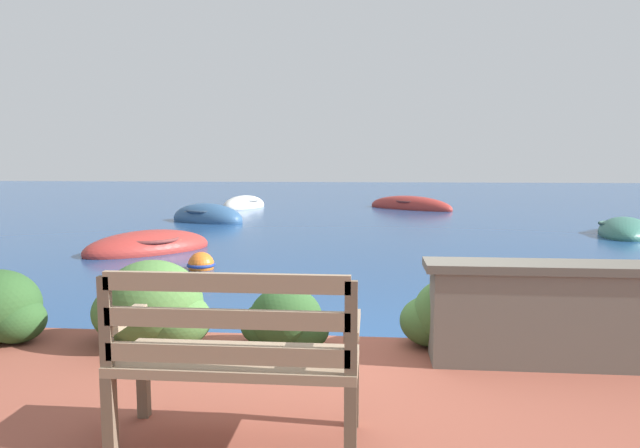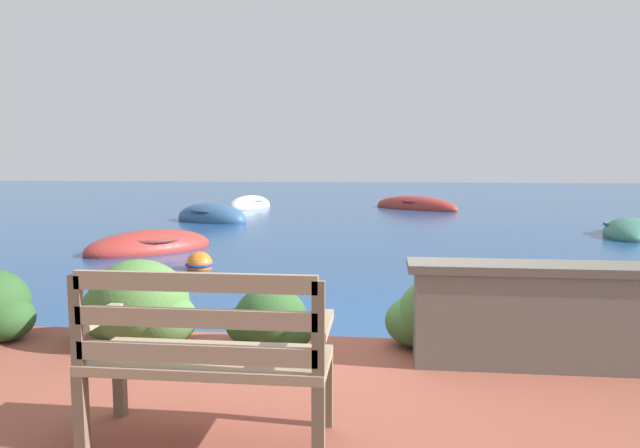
{
  "view_description": "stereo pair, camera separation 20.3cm",
  "coord_description": "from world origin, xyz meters",
  "px_view_note": "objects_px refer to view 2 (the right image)",
  "views": [
    {
      "loc": [
        0.15,
        -4.6,
        1.67
      ],
      "look_at": [
        -0.79,
        5.69,
        0.52
      ],
      "focal_mm": 32.0,
      "sensor_mm": 36.0,
      "label": 1
    },
    {
      "loc": [
        0.35,
        -4.58,
        1.67
      ],
      "look_at": [
        -0.79,
        5.69,
        0.52
      ],
      "focal_mm": 32.0,
      "sensor_mm": 36.0,
      "label": 2
    }
  ],
  "objects_px": {
    "park_bench": "(206,353)",
    "rowboat_distant": "(416,207)",
    "rowboat_far": "(212,219)",
    "rowboat_outer": "(250,206)",
    "rowboat_nearest": "(150,247)",
    "rowboat_mid": "(630,233)",
    "mooring_buoy": "(200,264)"
  },
  "relations": [
    {
      "from": "rowboat_outer",
      "to": "rowboat_distant",
      "type": "distance_m",
      "value": 5.86
    },
    {
      "from": "rowboat_mid",
      "to": "rowboat_far",
      "type": "distance_m",
      "value": 10.44
    },
    {
      "from": "rowboat_mid",
      "to": "rowboat_outer",
      "type": "height_order",
      "value": "rowboat_outer"
    },
    {
      "from": "rowboat_nearest",
      "to": "mooring_buoy",
      "type": "bearing_deg",
      "value": -95.39
    },
    {
      "from": "park_bench",
      "to": "rowboat_far",
      "type": "bearing_deg",
      "value": 111.5
    },
    {
      "from": "rowboat_far",
      "to": "rowboat_distant",
      "type": "relative_size",
      "value": 0.8
    },
    {
      "from": "park_bench",
      "to": "rowboat_mid",
      "type": "xyz_separation_m",
      "value": [
        6.43,
        10.68,
        -0.64
      ]
    },
    {
      "from": "rowboat_mid",
      "to": "park_bench",
      "type": "bearing_deg",
      "value": -9.63
    },
    {
      "from": "rowboat_nearest",
      "to": "rowboat_outer",
      "type": "height_order",
      "value": "rowboat_outer"
    },
    {
      "from": "rowboat_nearest",
      "to": "rowboat_mid",
      "type": "bearing_deg",
      "value": -29.31
    },
    {
      "from": "rowboat_nearest",
      "to": "rowboat_distant",
      "type": "distance_m",
      "value": 11.3
    },
    {
      "from": "rowboat_outer",
      "to": "mooring_buoy",
      "type": "distance_m",
      "value": 11.56
    },
    {
      "from": "rowboat_far",
      "to": "rowboat_outer",
      "type": "bearing_deg",
      "value": -63.77
    },
    {
      "from": "mooring_buoy",
      "to": "rowboat_nearest",
      "type": "bearing_deg",
      "value": 132.51
    },
    {
      "from": "park_bench",
      "to": "rowboat_distant",
      "type": "height_order",
      "value": "park_bench"
    },
    {
      "from": "park_bench",
      "to": "rowboat_distant",
      "type": "bearing_deg",
      "value": 87.85
    },
    {
      "from": "mooring_buoy",
      "to": "park_bench",
      "type": "bearing_deg",
      "value": -71.37
    },
    {
      "from": "rowboat_far",
      "to": "rowboat_distant",
      "type": "xyz_separation_m",
      "value": [
        5.85,
        4.71,
        -0.01
      ]
    },
    {
      "from": "rowboat_far",
      "to": "rowboat_outer",
      "type": "distance_m",
      "value": 4.57
    },
    {
      "from": "rowboat_far",
      "to": "mooring_buoy",
      "type": "height_order",
      "value": "rowboat_far"
    },
    {
      "from": "park_bench",
      "to": "rowboat_mid",
      "type": "height_order",
      "value": "park_bench"
    },
    {
      "from": "park_bench",
      "to": "rowboat_mid",
      "type": "bearing_deg",
      "value": 63.46
    },
    {
      "from": "rowboat_far",
      "to": "rowboat_distant",
      "type": "distance_m",
      "value": 7.51
    },
    {
      "from": "rowboat_distant",
      "to": "rowboat_nearest",
      "type": "bearing_deg",
      "value": -79.21
    },
    {
      "from": "park_bench",
      "to": "rowboat_distant",
      "type": "xyz_separation_m",
      "value": [
        2.02,
        17.27,
        -0.64
      ]
    },
    {
      "from": "rowboat_outer",
      "to": "rowboat_nearest",
      "type": "bearing_deg",
      "value": -156.69
    },
    {
      "from": "park_bench",
      "to": "rowboat_outer",
      "type": "relative_size",
      "value": 0.52
    },
    {
      "from": "rowboat_mid",
      "to": "mooring_buoy",
      "type": "height_order",
      "value": "rowboat_mid"
    },
    {
      "from": "rowboat_distant",
      "to": "rowboat_outer",
      "type": "bearing_deg",
      "value": -139.02
    },
    {
      "from": "mooring_buoy",
      "to": "rowboat_outer",
      "type": "bearing_deg",
      "value": 99.5
    },
    {
      "from": "rowboat_nearest",
      "to": "rowboat_mid",
      "type": "distance_m",
      "value": 10.41
    },
    {
      "from": "park_bench",
      "to": "mooring_buoy",
      "type": "bearing_deg",
      "value": 113.15
    }
  ]
}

